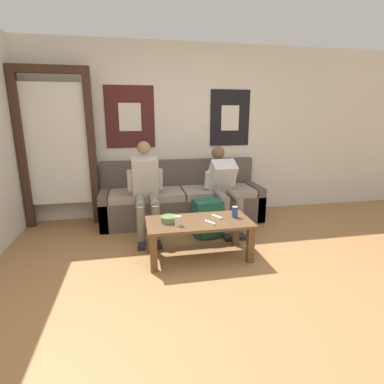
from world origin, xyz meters
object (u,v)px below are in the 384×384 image
at_px(couch, 182,201).
at_px(ceramic_bowl, 169,219).
at_px(drink_can_blue, 235,212).
at_px(pillar_candle, 178,221).
at_px(game_controller_near_left, 217,217).
at_px(person_seated_adult, 146,186).
at_px(person_seated_teen, 224,184).
at_px(game_controller_near_right, 210,223).
at_px(coffee_table, 199,227).
at_px(backpack, 207,219).

height_order(couch, ceramic_bowl, couch).
bearing_deg(drink_can_blue, pillar_candle, -168.66).
height_order(couch, game_controller_near_left, couch).
bearing_deg(game_controller_near_left, person_seated_adult, 132.77).
bearing_deg(drink_can_blue, couch, 108.04).
xyz_separation_m(pillar_candle, game_controller_near_left, (0.46, 0.14, -0.04)).
distance_m(person_seated_adult, game_controller_near_left, 1.10).
distance_m(person_seated_teen, ceramic_bowl, 1.26).
bearing_deg(drink_can_blue, game_controller_near_right, -155.31).
height_order(ceramic_bowl, pillar_candle, pillar_candle).
xyz_separation_m(person_seated_adult, game_controller_near_right, (0.61, -0.95, -0.20)).
distance_m(person_seated_teen, pillar_candle, 1.30).
height_order(person_seated_adult, pillar_candle, person_seated_adult).
height_order(coffee_table, backpack, backpack).
bearing_deg(game_controller_near_left, pillar_candle, -162.56).
distance_m(backpack, drink_can_blue, 0.61).
xyz_separation_m(ceramic_bowl, pillar_candle, (0.08, -0.12, 0.01)).
bearing_deg(person_seated_teen, coffee_table, -121.27).
bearing_deg(drink_can_blue, game_controller_near_left, 176.92).
xyz_separation_m(ceramic_bowl, drink_can_blue, (0.74, 0.02, 0.02)).
xyz_separation_m(coffee_table, drink_can_blue, (0.42, 0.04, 0.14)).
height_order(person_seated_teen, game_controller_near_left, person_seated_teen).
bearing_deg(game_controller_near_right, person_seated_adult, 122.73).
bearing_deg(coffee_table, game_controller_near_right, -50.43).
xyz_separation_m(coffee_table, person_seated_adult, (-0.52, 0.84, 0.29)).
relative_size(backpack, game_controller_near_right, 3.35).
relative_size(person_seated_teen, drink_can_blue, 8.80).
relative_size(ceramic_bowl, game_controller_near_left, 1.23).
xyz_separation_m(person_seated_adult, pillar_candle, (0.28, -0.94, -0.16)).
bearing_deg(person_seated_adult, drink_can_blue, -40.62).
xyz_separation_m(person_seated_teen, pillar_candle, (-0.80, -1.01, -0.13)).
bearing_deg(ceramic_bowl, coffee_table, -3.67).
bearing_deg(coffee_table, person_seated_adult, 121.72).
relative_size(couch, drink_can_blue, 18.81).
bearing_deg(couch, pillar_candle, -101.01).
relative_size(game_controller_near_left, game_controller_near_right, 1.01).
bearing_deg(game_controller_near_right, pillar_candle, 177.12).
xyz_separation_m(couch, person_seated_adult, (-0.54, -0.41, 0.35)).
bearing_deg(couch, drink_can_blue, -71.96).
bearing_deg(couch, person_seated_adult, -142.49).
height_order(coffee_table, ceramic_bowl, ceramic_bowl).
bearing_deg(backpack, drink_can_blue, -71.15).
distance_m(couch, backpack, 0.73).
bearing_deg(pillar_candle, game_controller_near_left, 17.44).
xyz_separation_m(drink_can_blue, game_controller_near_left, (-0.20, 0.01, -0.05)).
bearing_deg(person_seated_adult, backpack, -20.36).
height_order(coffee_table, drink_can_blue, drink_can_blue).
relative_size(person_seated_teen, backpack, 2.28).
distance_m(ceramic_bowl, drink_can_blue, 0.74).
relative_size(couch, game_controller_near_right, 16.35).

